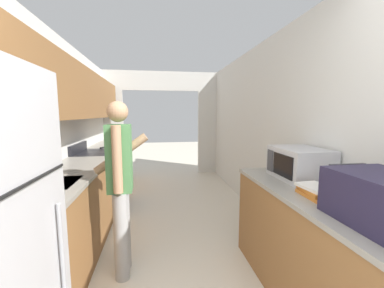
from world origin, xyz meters
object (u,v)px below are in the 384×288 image
at_px(person, 120,185).
at_px(range_oven, 99,180).
at_px(book_stack, 318,191).
at_px(knife, 103,147).
at_px(microwave, 299,164).

bearing_deg(person, range_oven, 17.71).
bearing_deg(book_stack, knife, 126.38).
distance_m(range_oven, person, 1.82).
height_order(range_oven, book_stack, range_oven).
height_order(range_oven, microwave, microwave).
relative_size(book_stack, knife, 1.02).
bearing_deg(book_stack, person, 155.79).
bearing_deg(knife, person, -48.29).
height_order(range_oven, knife, range_oven).
relative_size(microwave, knife, 1.74).
height_order(person, knife, person).
height_order(book_stack, knife, book_stack).
bearing_deg(book_stack, microwave, 72.85).
relative_size(person, knife, 5.40).
bearing_deg(microwave, knife, 133.15).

